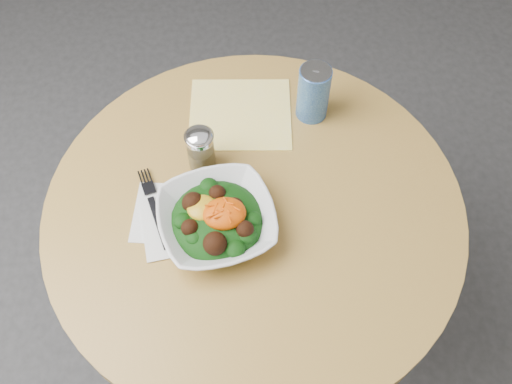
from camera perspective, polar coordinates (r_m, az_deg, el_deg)
ground at (r=1.90m, az=-0.13°, el=-13.16°), size 6.00×6.00×0.00m
table at (r=1.39m, az=-0.17°, el=-5.54°), size 0.90×0.90×0.75m
cloth_napkin at (r=1.36m, az=-1.58°, el=7.82°), size 0.26×0.25×0.00m
paper_napkins at (r=1.21m, az=-8.24°, el=-2.65°), size 0.19×0.20×0.00m
salad_bowl at (r=1.16m, az=-3.93°, el=-2.73°), size 0.27×0.27×0.09m
fork at (r=1.23m, az=-10.21°, el=-1.29°), size 0.07×0.21×0.00m
spice_shaker at (r=1.23m, az=-5.56°, el=4.27°), size 0.06×0.06×0.11m
beverage_can at (r=1.32m, az=5.76°, el=9.86°), size 0.07×0.07×0.14m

